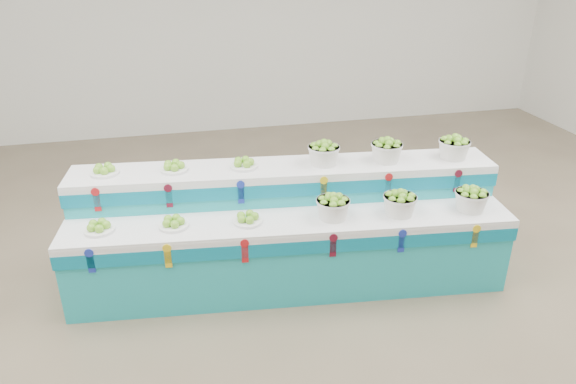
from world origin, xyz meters
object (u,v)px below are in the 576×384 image
(display_stand, at_px, (288,228))
(plate_upper_mid, at_px, (174,166))
(basket_lower_left, at_px, (333,206))
(basket_upper_right, at_px, (454,147))

(display_stand, xyz_separation_m, plate_upper_mid, (-0.94, 0.34, 0.56))
(basket_lower_left, xyz_separation_m, basket_upper_right, (1.26, 0.34, 0.30))
(plate_upper_mid, relative_size, basket_upper_right, 0.87)
(display_stand, height_order, basket_lower_left, display_stand)
(plate_upper_mid, bearing_deg, basket_upper_right, -6.11)
(display_stand, xyz_separation_m, basket_upper_right, (1.58, 0.07, 0.62))
(display_stand, height_order, basket_upper_right, basket_upper_right)
(display_stand, xyz_separation_m, basket_lower_left, (0.32, -0.27, 0.32))
(display_stand, distance_m, plate_upper_mid, 1.15)
(basket_upper_right, bearing_deg, plate_upper_mid, 173.89)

